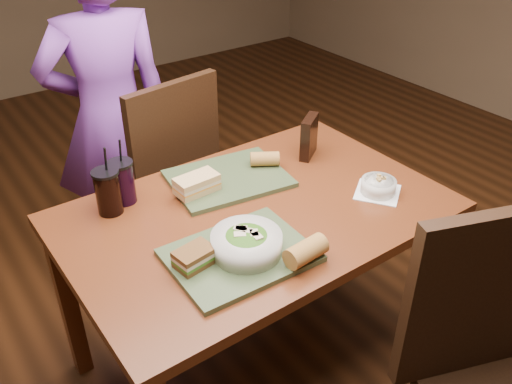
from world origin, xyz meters
TOP-DOWN VIEW (x-y plane):
  - ground at (0.00, 0.00)m, footprint 6.00×6.00m
  - dining_table at (0.00, 0.00)m, footprint 1.30×0.85m
  - chair_near at (0.22, -0.84)m, footprint 0.59×0.60m
  - chair_far at (0.01, 0.70)m, footprint 0.50×0.50m
  - diner at (-0.13, 0.92)m, footprint 0.63×0.47m
  - tray_near at (-0.19, -0.18)m, footprint 0.43×0.34m
  - tray_far at (0.03, 0.21)m, footprint 0.46×0.38m
  - salad_bowl at (-0.17, -0.19)m, footprint 0.22×0.22m
  - soup_bowl at (0.42, -0.17)m, footprint 0.21×0.21m
  - sandwich_near at (-0.33, -0.15)m, footprint 0.12×0.09m
  - sandwich_far at (-0.12, 0.19)m, footprint 0.16×0.09m
  - baguette_near at (-0.05, -0.32)m, footprint 0.14×0.08m
  - baguette_far at (0.19, 0.20)m, footprint 0.12×0.10m
  - cup_cola at (-0.41, 0.28)m, footprint 0.09×0.09m
  - cup_berry at (-0.34, 0.31)m, footprint 0.09×0.09m
  - chip_bag at (0.40, 0.19)m, footprint 0.13×0.10m

SIDE VIEW (x-z plane):
  - ground at x=0.00m, z-range 0.00..0.00m
  - chair_far at x=0.01m, z-range 0.06..1.08m
  - chair_near at x=0.22m, z-range 0.06..1.11m
  - dining_table at x=0.00m, z-range 0.28..1.03m
  - tray_near at x=-0.19m, z-range 0.75..0.77m
  - tray_far at x=0.03m, z-range 0.75..0.77m
  - soup_bowl at x=0.42m, z-range 0.75..0.81m
  - diner at x=-0.13m, z-range 0.00..1.57m
  - sandwich_near at x=-0.33m, z-range 0.77..0.82m
  - baguette_far at x=0.19m, z-range 0.77..0.82m
  - sandwich_far at x=-0.12m, z-range 0.77..0.83m
  - baguette_near at x=-0.05m, z-range 0.77..0.83m
  - salad_bowl at x=-0.17m, z-range 0.77..0.84m
  - cup_berry at x=-0.34m, z-range 0.71..0.95m
  - cup_cola at x=-0.41m, z-range 0.71..0.95m
  - chip_bag at x=0.40m, z-range 0.75..0.92m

